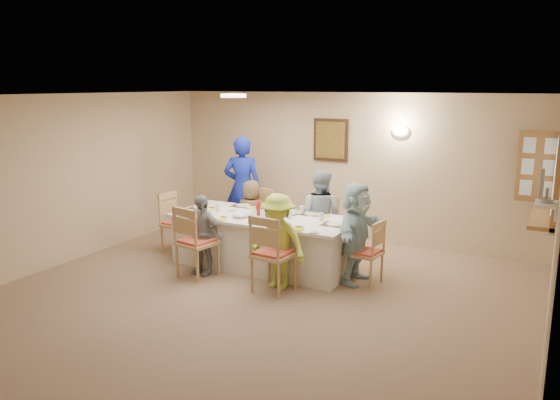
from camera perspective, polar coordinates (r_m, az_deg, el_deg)
The scene contains 49 objects.
ground at distance 6.65m, azimuth -4.13°, elevation -11.31°, with size 7.00×7.00×0.00m, color brown.
room_walls at distance 6.21m, azimuth -4.34°, elevation 1.64°, with size 7.00×7.00×7.00m.
wall_picture at distance 9.39m, azimuth 5.31°, elevation 6.27°, with size 0.62×0.05×0.72m.
wall_sconce at distance 8.97m, azimuth 12.45°, elevation 7.06°, with size 0.26×0.09×0.18m, color white.
ceiling_light at distance 7.92m, azimuth -4.89°, elevation 10.81°, with size 0.36×0.36×0.05m, color white.
serving_hatch at distance 7.67m, azimuth 27.05°, elevation 2.22°, with size 0.06×1.50×1.15m, color olive.
hatch_sill at distance 7.77m, azimuth 25.81°, elevation -1.51°, with size 0.30×1.50×0.05m, color olive.
shutter_door at distance 8.43m, azimuth 25.38°, elevation 3.14°, with size 0.55×0.04×1.00m, color olive.
fan_shelf at distance 6.36m, azimuth 26.05°, elevation -0.37°, with size 0.22×0.36×0.03m, color white.
desk_fan at distance 6.33m, azimuth 25.90°, elevation 0.98°, with size 0.30×0.30×0.28m, color #A5A5A8, non-canonical shape.
dining_table at distance 8.00m, azimuth -1.74°, elevation -4.32°, with size 2.66×1.12×0.76m, color silver.
chair_back_left at distance 8.94m, azimuth -2.60°, elevation -1.92°, with size 0.46×0.46×0.96m, color tan, non-canonical shape.
chair_back_right at distance 8.42m, azimuth 4.49°, elevation -2.93°, with size 0.45×0.45×0.93m, color tan, non-canonical shape.
chair_front_left at distance 7.64m, azimuth -8.65°, elevation -4.26°, with size 0.49×0.49×1.02m, color tan, non-canonical shape.
chair_front_right at distance 7.02m, azimuth -0.66°, elevation -5.52°, with size 0.49×0.49×1.03m, color tan, non-canonical shape.
chair_left_end at distance 8.82m, azimuth -10.58°, elevation -2.33°, with size 0.46×0.46×0.96m, color tan, non-canonical shape.
chair_right_end at distance 7.38m, azimuth 8.86°, elevation -5.34°, with size 0.43×0.43×0.89m, color tan, non-canonical shape.
diner_back_left at distance 8.82m, azimuth -3.00°, elevation -1.55°, with size 0.60×0.43×1.13m, color brown.
diner_back_right at distance 8.26m, azimuth 4.19°, elevation -1.57°, with size 0.68×0.53×1.39m, color #94A7B9.
diner_front_left at distance 7.71m, azimuth -8.13°, elevation -3.61°, with size 0.68×0.32×1.14m, color gray.
diner_front_right at distance 7.09m, azimuth -0.20°, elevation -4.37°, with size 0.86×0.55×1.26m, color #B8CE40.
diner_right_end at distance 7.36m, azimuth 7.96°, elevation -3.42°, with size 0.46×1.29×1.37m, color silver.
caregiver at distance 9.37m, azimuth -3.94°, elevation 1.26°, with size 0.75×0.61×1.78m, color #1524A9.
placemat_fl at distance 7.87m, azimuth -7.08°, elevation -1.81°, with size 0.34×0.25×0.01m, color #472B19.
plate_fl at distance 7.87m, azimuth -7.08°, elevation -1.74°, with size 0.24×0.24×0.02m, color white.
napkin_fl at distance 7.73m, azimuth -6.19°, elevation -1.99°, with size 0.14×0.14×0.01m, color yellow.
placemat_fr at distance 7.27m, azimuth 0.75°, elevation -2.86°, with size 0.37×0.28×0.01m, color #472B19.
plate_fr at distance 7.27m, azimuth 0.75°, elevation -2.79°, with size 0.25×0.25×0.02m, color white.
napkin_fr at distance 7.15m, azimuth 1.86°, elevation -3.07°, with size 0.14×0.14×0.01m, color yellow.
placemat_bl at distance 8.55m, azimuth -3.89°, elevation -0.63°, with size 0.35×0.26×0.01m, color #472B19.
plate_bl at distance 8.55m, azimuth -3.90°, elevation -0.56°, with size 0.22×0.22×0.01m, color white.
napkin_bl at distance 8.42m, azimuth -3.03°, elevation -0.77°, with size 0.13×0.13×0.01m, color yellow.
placemat_br at distance 8.01m, azimuth 3.46°, elevation -1.49°, with size 0.35×0.26×0.01m, color #472B19.
plate_br at distance 8.01m, azimuth 3.46°, elevation -1.42°, with size 0.25×0.25×0.02m, color white.
napkin_br at distance 7.89m, azimuth 4.51°, elevation -1.66°, with size 0.15×0.15×0.01m, color yellow.
placemat_le at distance 8.48m, azimuth -8.26°, elevation -0.83°, with size 0.36×0.27×0.01m, color #472B19.
plate_le at distance 8.48m, azimuth -8.26°, elevation -0.77°, with size 0.24×0.24×0.02m, color white.
napkin_le at distance 8.34m, azimuth -7.45°, elevation -0.98°, with size 0.14×0.14×0.01m, color yellow.
placemat_re at distance 7.44m, azimuth 5.80°, elevation -2.59°, with size 0.36×0.27×0.01m, color #472B19.
plate_re at distance 7.44m, azimuth 5.80°, elevation -2.51°, with size 0.24×0.24×0.02m, color white.
napkin_re at distance 7.33m, azimuth 6.96°, elevation -2.78°, with size 0.15×0.15×0.01m, color yellow.
teacup_a at distance 8.07m, azimuth -7.77°, elevation -1.16°, with size 0.15×0.15×0.09m, color white.
teacup_b at distance 8.17m, azimuth 2.36°, elevation -0.92°, with size 0.11×0.11×0.09m, color white.
bowl_a at distance 7.83m, azimuth -4.13°, elevation -1.62°, with size 0.28×0.28×0.06m, color white.
bowl_b at distance 7.98m, azimuth 1.34°, elevation -1.33°, with size 0.23×0.23×0.06m, color white.
condiment_ketchup at distance 7.93m, azimuth -2.27°, elevation -0.76°, with size 0.12×0.12×0.24m, color #B3140F.
condiment_brown at distance 7.92m, azimuth -1.14°, elevation -0.90°, with size 0.11×0.11×0.20m, color #483113.
condiment_malt at distance 7.81m, azimuth -1.22°, elevation -1.32°, with size 0.13×0.13×0.14m, color #483113.
drinking_glass at distance 8.01m, azimuth -2.53°, elevation -1.10°, with size 0.07×0.07×0.10m, color silver.
Camera 1 is at (3.23, -5.19, 2.63)m, focal length 35.00 mm.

